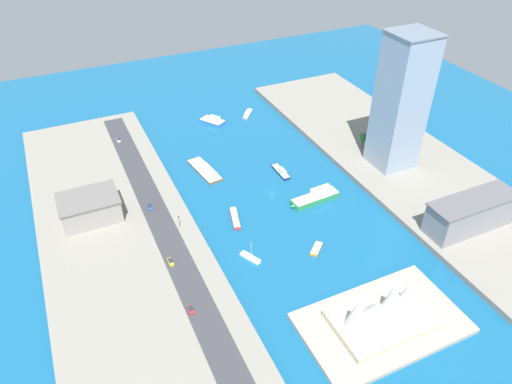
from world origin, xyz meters
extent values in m
plane|color=#145684|center=(0.00, 0.00, 0.00)|extent=(440.00, 440.00, 0.00)
cube|color=gray|center=(-80.49, 0.00, 1.41)|extent=(70.00, 240.00, 2.82)
cube|color=gray|center=(80.49, 0.00, 1.41)|extent=(70.00, 240.00, 2.82)
cube|color=#A89E89|center=(-0.44, 93.77, 1.00)|extent=(62.38, 37.14, 2.00)
cube|color=#38383D|center=(60.49, 0.00, 2.90)|extent=(11.87, 228.00, 0.15)
cube|color=brown|center=(25.01, -35.10, 0.57)|extent=(12.11, 28.77, 1.15)
cone|color=brown|center=(27.01, -49.21, 0.57)|extent=(1.17, 1.17, 1.03)
cube|color=white|center=(24.64, -32.48, 1.93)|extent=(8.54, 15.64, 1.56)
cube|color=beige|center=(25.01, -35.10, 1.20)|extent=(11.63, 27.62, 0.10)
cube|color=#999EA3|center=(-25.39, -88.00, 0.65)|extent=(11.59, 13.27, 1.30)
cone|color=#999EA3|center=(-30.05, -93.82, 0.65)|extent=(1.64, 1.64, 1.17)
cube|color=white|center=(-24.57, -86.97, 2.18)|extent=(6.12, 6.84, 1.76)
cube|color=beige|center=(-25.39, -88.00, 1.35)|extent=(11.13, 12.74, 0.10)
cube|color=orange|center=(0.87, 47.30, 0.64)|extent=(8.94, 8.50, 1.29)
cone|color=orange|center=(-2.76, 44.04, 0.64)|extent=(1.64, 1.64, 1.16)
cube|color=white|center=(1.92, 48.24, 2.09)|extent=(4.97, 4.76, 1.60)
cube|color=beige|center=(0.87, 47.30, 1.34)|extent=(8.59, 8.16, 0.10)
cube|color=red|center=(26.10, 11.85, 0.77)|extent=(6.95, 16.05, 1.55)
cone|color=red|center=(28.13, 19.89, 0.77)|extent=(1.69, 1.69, 1.39)
cube|color=white|center=(25.51, 9.54, 2.53)|extent=(4.17, 7.17, 1.95)
cube|color=beige|center=(26.10, 11.85, 1.60)|extent=(6.68, 15.40, 0.10)
cube|color=#1E284C|center=(-13.13, -15.29, 0.68)|extent=(3.88, 15.91, 1.36)
cone|color=#1E284C|center=(-13.10, -23.61, 0.68)|extent=(1.23, 1.23, 1.23)
cube|color=white|center=(-13.13, -13.61, 2.36)|extent=(2.85, 5.89, 1.99)
cube|color=beige|center=(-13.13, -15.29, 1.41)|extent=(3.73, 15.28, 0.10)
cube|color=blue|center=(0.39, -87.69, 0.90)|extent=(15.57, 17.95, 1.81)
cone|color=blue|center=(5.09, -94.89, 0.90)|extent=(2.25, 2.25, 1.63)
cube|color=white|center=(-0.27, -86.68, 3.03)|extent=(8.52, 9.10, 2.44)
cube|color=beige|center=(0.39, -87.69, 1.86)|extent=(14.95, 17.24, 0.10)
cube|color=#2D8C4C|center=(-17.56, 15.07, 1.48)|extent=(26.76, 9.01, 2.97)
cone|color=#2D8C4C|center=(-3.63, 16.03, 1.48)|extent=(2.85, 2.85, 2.67)
cube|color=white|center=(-21.09, 14.82, 4.80)|extent=(11.32, 5.56, 3.67)
cube|color=beige|center=(-17.56, 15.07, 3.02)|extent=(25.69, 8.65, 0.10)
cube|color=white|center=(30.46, 39.72, 0.58)|extent=(6.98, 10.32, 1.16)
cone|color=white|center=(28.07, 44.55, 0.58)|extent=(1.40, 1.40, 1.05)
cube|color=white|center=(30.77, 39.09, 1.57)|extent=(3.45, 4.48, 0.82)
cube|color=beige|center=(30.46, 39.72, 1.21)|extent=(6.70, 9.91, 0.10)
cylinder|color=silver|center=(30.24, 40.18, 5.50)|extent=(0.24, 0.24, 8.67)
cube|color=#8C9EB2|center=(-72.49, 4.65, 39.31)|extent=(21.57, 21.04, 72.98)
cube|color=slate|center=(-72.49, 4.65, 76.20)|extent=(22.44, 21.88, 0.80)
cube|color=gray|center=(-70.15, 65.77, 10.47)|extent=(42.89, 14.49, 15.29)
cube|color=#59595C|center=(-70.15, 65.77, 18.51)|extent=(44.60, 15.07, 0.80)
cube|color=gray|center=(89.55, -16.01, 8.37)|extent=(26.93, 20.29, 11.10)
cube|color=slate|center=(89.55, -16.01, 14.32)|extent=(28.00, 21.11, 0.80)
cylinder|color=black|center=(61.42, -9.46, 3.29)|extent=(0.26, 0.64, 0.64)
cylinder|color=black|center=(63.06, -9.50, 3.29)|extent=(0.26, 0.64, 0.64)
cylinder|color=black|center=(61.35, -13.03, 3.29)|extent=(0.26, 0.64, 0.64)
cylinder|color=black|center=(62.98, -13.07, 3.29)|extent=(0.26, 0.64, 0.64)
cube|color=blue|center=(62.20, -11.26, 3.60)|extent=(1.94, 5.14, 0.81)
cube|color=#262D38|center=(62.20, -11.52, 4.33)|extent=(1.67, 2.89, 0.65)
cylinder|color=black|center=(61.96, -82.23, 3.29)|extent=(0.27, 0.65, 0.64)
cylinder|color=black|center=(63.68, -82.29, 3.29)|extent=(0.27, 0.65, 0.64)
cylinder|color=black|center=(61.85, -85.55, 3.29)|extent=(0.27, 0.65, 0.64)
cylinder|color=black|center=(63.58, -85.60, 3.29)|extent=(0.27, 0.65, 0.64)
cube|color=white|center=(62.77, -83.92, 3.59)|extent=(2.08, 4.79, 0.80)
cube|color=#262D38|center=(62.76, -84.15, 4.27)|extent=(1.78, 2.70, 0.57)
cylinder|color=black|center=(63.57, 60.58, 3.29)|extent=(0.25, 0.64, 0.64)
cylinder|color=black|center=(65.24, 60.57, 3.29)|extent=(0.25, 0.64, 0.64)
cylinder|color=black|center=(63.55, 57.55, 3.29)|extent=(0.25, 0.64, 0.64)
cylinder|color=black|center=(65.23, 57.54, 3.29)|extent=(0.25, 0.64, 0.64)
cube|color=red|center=(64.40, 59.06, 3.62)|extent=(1.90, 4.34, 0.86)
cube|color=#262D38|center=(64.40, 58.84, 4.36)|extent=(1.66, 2.43, 0.62)
cylinder|color=black|center=(63.21, 32.20, 3.29)|extent=(0.26, 0.65, 0.64)
cylinder|color=black|center=(64.88, 32.24, 3.29)|extent=(0.26, 0.65, 0.64)
cylinder|color=black|center=(63.29, 28.79, 3.29)|extent=(0.26, 0.65, 0.64)
cylinder|color=black|center=(64.96, 28.83, 3.29)|extent=(0.26, 0.65, 0.64)
cube|color=yellow|center=(64.09, 30.52, 3.61)|extent=(1.98, 4.92, 0.83)
cube|color=#262D38|center=(64.09, 30.27, 4.30)|extent=(1.71, 2.77, 0.55)
cylinder|color=black|center=(53.12, 8.65, 5.57)|extent=(0.18, 0.18, 5.50)
cube|color=black|center=(53.12, 8.65, 8.82)|extent=(0.36, 0.36, 1.00)
sphere|color=red|center=(53.12, 8.65, 9.17)|extent=(0.24, 0.24, 0.24)
sphere|color=yellow|center=(53.12, 8.65, 8.82)|extent=(0.24, 0.24, 0.24)
sphere|color=green|center=(53.12, 8.65, 8.47)|extent=(0.24, 0.24, 0.24)
cube|color=#BCAD93|center=(-0.44, 93.77, 3.50)|extent=(39.13, 24.18, 3.00)
cone|color=white|center=(-10.76, 93.77, 11.69)|extent=(12.01, 10.60, 14.46)
cone|color=white|center=(-3.62, 93.77, 12.90)|extent=(13.09, 10.91, 17.23)
cone|color=white|center=(3.00, 93.77, 9.98)|extent=(14.42, 13.11, 11.77)
cone|color=white|center=(12.38, 93.77, 12.29)|extent=(12.32, 10.46, 15.85)
cylinder|color=brown|center=(-68.58, -16.49, 4.72)|extent=(0.50, 0.50, 3.80)
sphere|color=#2D7233|center=(-68.58, -16.49, 8.83)|extent=(5.52, 5.52, 5.52)
cylinder|color=brown|center=(-66.98, -7.69, 4.93)|extent=(0.50, 0.50, 4.22)
sphere|color=#2D7233|center=(-66.98, -7.69, 9.79)|extent=(6.87, 6.87, 6.87)
cylinder|color=brown|center=(-73.66, 1.73, 4.95)|extent=(0.50, 0.50, 4.26)
sphere|color=#2D7233|center=(-73.66, 1.73, 9.67)|extent=(6.45, 6.45, 6.45)
camera|label=1|loc=(92.23, 178.95, 148.85)|focal=33.22mm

